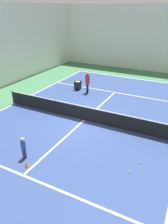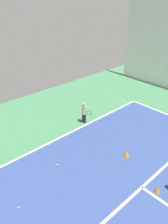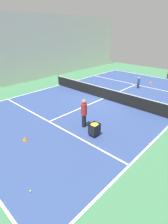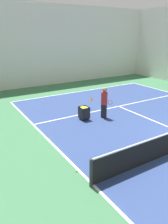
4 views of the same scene
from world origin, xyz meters
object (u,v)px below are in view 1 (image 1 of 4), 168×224
Objects in this scene: training_cone_0 at (115,83)px; training_cone_1 at (26,164)px; ball_cart at (78,84)px; coach_at_net at (87,81)px; child_midcourt at (23,146)px; tennis_net at (84,113)px.

training_cone_1 is (0.55, -12.96, 0.03)m from training_cone_0.
ball_cart is 3.76m from training_cone_0.
coach_at_net is 9.33m from child_midcourt.
coach_at_net reaches higher than training_cone_1.
tennis_net is 5.18m from training_cone_1.
tennis_net is 4.75m from child_midcourt.
ball_cart is at bearing -129.30° from training_cone_0.
ball_cart is at bearing -128.93° from coach_at_net.
training_cone_1 is (1.81, -9.72, -0.86)m from coach_at_net.
child_midcourt is (-0.76, -4.68, 0.14)m from tennis_net.
tennis_net reaches higher than training_cone_1.
training_cone_0 is 12.97m from training_cone_1.
training_cone_0 is at bearing 92.43° from training_cone_1.
tennis_net is 47.93× the size of training_cone_0.
child_midcourt is 1.48× the size of ball_cart.
tennis_net is at bearing 28.88° from child_midcourt.
coach_at_net is (-2.04, 4.56, 0.50)m from tennis_net.
training_cone_1 is (-0.22, -5.17, -0.35)m from tennis_net.
training_cone_1 is at bearing -93.95° from child_midcourt.
coach_at_net is 7.11× the size of training_cone_0.
ball_cart reaches higher than training_cone_0.
tennis_net is 7.84m from training_cone_0.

